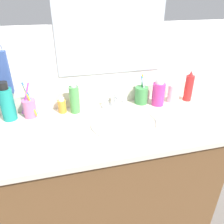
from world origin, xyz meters
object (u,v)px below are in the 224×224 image
Objects in this scene: bottle_toner_green at (75,99)px; bottle_soap_pink at (158,93)px; bottle_oil_amber at (62,106)px; bottle_mouthwash_teal at (7,103)px; cup_pink at (29,107)px; cup_green at (142,95)px; bottle_lotion_white at (173,93)px; bottle_spray_red at (189,87)px; faucet at (116,102)px.

bottle_toner_green is 0.48m from bottle_soap_pink.
bottle_mouthwash_teal is at bearing -177.83° from bottle_oil_amber.
cup_green is at bearing 0.91° from cup_pink.
bottle_toner_green is at bearing 178.74° from bottle_lotion_white.
bottle_spray_red reaches higher than bottle_toner_green.
cup_green is at bearing 2.66° from bottle_toner_green.
bottle_lotion_white is (0.58, -0.01, -0.02)m from bottle_toner_green.
cup_green reaches higher than bottle_lotion_white.
cup_green is at bearing 170.72° from bottle_lotion_white.
bottle_toner_green is at bearing -176.72° from faucet.
bottle_lotion_white is (-0.10, 0.00, -0.02)m from bottle_spray_red.
bottle_lotion_white is 0.72× the size of cup_green.
bottle_oil_amber is at bearing 2.17° from bottle_mouthwash_teal.
faucet is at bearing -178.23° from cup_green.
bottle_toner_green is 0.24m from cup_pink.
cup_green is (0.39, 0.02, -0.03)m from bottle_toner_green.
bottle_spray_red is 0.10m from bottle_lotion_white.
cup_pink is at bearing -179.09° from cup_green.
faucet is 0.30m from bottle_oil_amber.
bottle_soap_pink is at bearing -2.19° from bottle_mouthwash_teal.
cup_green is (0.63, 0.01, -0.00)m from cup_pink.
bottle_spray_red is 0.91m from cup_pink.
cup_pink is at bearing 178.53° from bottle_lotion_white.
bottle_oil_amber is 0.27m from bottle_mouthwash_teal.
bottle_soap_pink is at bearing -27.00° from cup_green.
bottle_spray_red reaches higher than bottle_soap_pink.
bottle_lotion_white is at bearing -1.47° from cup_pink.
bottle_spray_red is (0.68, -0.01, 0.00)m from bottle_toner_green.
bottle_soap_pink is 1.22× the size of bottle_lotion_white.
faucet is 1.02× the size of bottle_soap_pink.
faucet is 0.86× the size of bottle_spray_red.
cup_green is at bearing 1.77° from faucet.
bottle_soap_pink is 0.88× the size of cup_green.
bottle_mouthwash_teal is at bearing -179.22° from faucet.
faucet is 0.57m from bottle_mouthwash_teal.
bottle_oil_amber is at bearing 177.74° from bottle_spray_red.
bottle_toner_green is (-0.23, -0.01, 0.05)m from faucet.
bottle_spray_red is at bearing -2.26° from bottle_oil_amber.
bottle_mouthwash_teal is 1.14× the size of bottle_toner_green.
faucet is at bearing 0.62° from cup_pink.
faucet is at bearing 3.28° from bottle_toner_green.
bottle_toner_green is 0.92× the size of cup_pink.
bottle_spray_red is (0.45, -0.03, 0.06)m from faucet.
bottle_mouthwash_teal is 0.34m from bottle_toner_green.
bottle_mouthwash_teal is at bearing -178.46° from cup_pink.
bottle_mouthwash_teal is 0.73m from cup_green.
bottle_toner_green is at bearing -0.94° from bottle_mouthwash_teal.
bottle_toner_green is 0.58m from bottle_lotion_white.
bottle_soap_pink is (0.55, -0.04, 0.03)m from bottle_oil_amber.
cup_pink is at bearing -177.44° from bottle_oil_amber.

